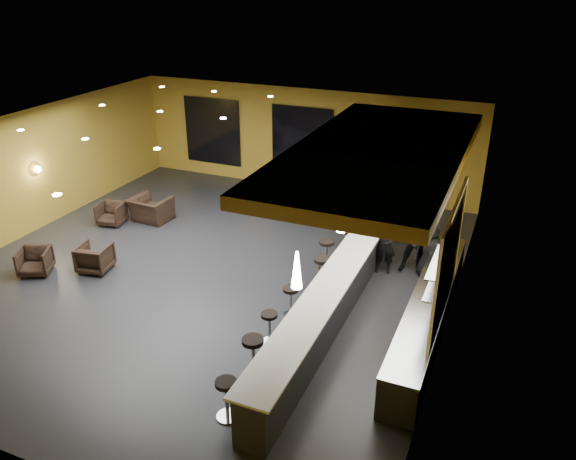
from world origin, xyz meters
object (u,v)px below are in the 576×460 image
at_px(bar_stool_3, 291,298).
at_px(pendant_1, 342,216).
at_px(bar_stool_5, 326,251).
at_px(prep_counter, 428,314).
at_px(armchair_a, 35,261).
at_px(bar_stool_2, 269,324).
at_px(staff_c, 430,250).
at_px(bar_stool_0, 227,394).
at_px(bar_counter, 331,303).
at_px(column, 387,181).
at_px(armchair_b, 95,258).
at_px(armchair_d, 151,209).
at_px(bar_stool_4, 322,269).
at_px(armchair_c, 111,214).
at_px(bar_stool_6, 346,238).
at_px(staff_b, 419,238).
at_px(pendant_0, 297,270).
at_px(bar_stool_1, 253,352).
at_px(pendant_2, 373,179).
at_px(staff_a, 385,244).

bearing_deg(bar_stool_3, pendant_1, 33.03).
bearing_deg(pendant_1, bar_stool_5, 117.25).
bearing_deg(prep_counter, armchair_a, -172.04).
xyz_separation_m(bar_stool_2, bar_stool_5, (0.03, 3.43, 0.06)).
xyz_separation_m(pendant_1, staff_c, (1.60, 2.32, -1.58)).
height_order(pendant_1, bar_stool_2, pendant_1).
bearing_deg(bar_stool_0, staff_c, 69.72).
relative_size(bar_counter, column, 2.29).
height_order(armchair_a, armchair_b, armchair_b).
relative_size(armchair_d, bar_stool_3, 1.58).
relative_size(bar_stool_2, bar_stool_4, 0.85).
relative_size(armchair_c, bar_stool_6, 1.03).
relative_size(staff_b, armchair_d, 1.67).
height_order(armchair_a, bar_stool_3, bar_stool_3).
relative_size(staff_b, bar_stool_5, 2.32).
bearing_deg(bar_counter, bar_stool_6, 102.29).
distance_m(pendant_0, bar_stool_4, 3.79).
distance_m(column, pendant_0, 6.63).
height_order(bar_counter, pendant_0, pendant_0).
bearing_deg(bar_stool_1, bar_stool_0, -87.13).
bearing_deg(bar_stool_6, bar_stool_2, -92.74).
height_order(armchair_c, bar_stool_3, bar_stool_3).
height_order(bar_stool_3, bar_stool_4, bar_stool_4).
bearing_deg(armchair_c, column, 5.44).
relative_size(pendant_2, bar_stool_2, 0.98).
relative_size(staff_a, armchair_b, 2.00).
distance_m(pendant_0, pendant_1, 2.50).
bearing_deg(bar_stool_0, pendant_0, 63.54).
bearing_deg(pendant_2, bar_stool_0, -96.26).
height_order(pendant_0, bar_stool_0, pendant_0).
xyz_separation_m(pendant_0, bar_stool_0, (-0.70, -1.41, -1.85)).
bearing_deg(pendant_0, bar_counter, 90.00).
xyz_separation_m(staff_a, bar_stool_2, (-1.43, -3.87, -0.33)).
bearing_deg(pendant_2, bar_stool_4, -110.86).
bearing_deg(column, prep_counter, -64.00).
bearing_deg(armchair_a, bar_counter, -20.73).
relative_size(column, bar_stool_5, 4.30).
relative_size(pendant_0, bar_stool_2, 0.98).
bearing_deg(bar_counter, armchair_b, -178.94).
bearing_deg(armchair_c, bar_stool_5, -11.49).
bearing_deg(staff_b, staff_c, -50.21).
distance_m(armchair_d, bar_stool_1, 8.14).
bearing_deg(armchair_b, bar_stool_1, 148.25).
xyz_separation_m(bar_stool_2, bar_stool_6, (0.21, 4.46, 0.01)).
bearing_deg(pendant_1, staff_c, 55.42).
distance_m(pendant_1, bar_stool_4, 2.07).
bearing_deg(bar_stool_4, prep_counter, -15.98).
xyz_separation_m(pendant_2, armchair_d, (-6.89, 0.08, -1.98)).
height_order(prep_counter, pendant_1, pendant_1).
xyz_separation_m(staff_c, bar_stool_1, (-2.36, -5.09, -0.22)).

